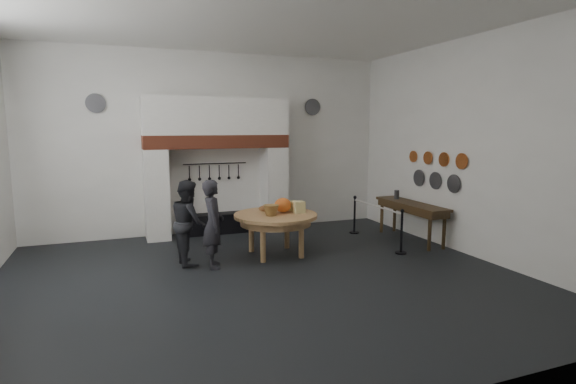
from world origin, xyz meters
name	(u,v)px	position (x,y,z in m)	size (l,w,h in m)	color
floor	(264,279)	(0.00, 0.00, 0.00)	(9.00, 8.00, 0.02)	black
ceiling	(261,13)	(0.00, 0.00, 4.50)	(9.00, 8.00, 0.02)	silver
wall_back	(214,144)	(0.00, 4.00, 2.25)	(9.00, 0.02, 4.50)	silver
wall_front	(402,174)	(0.00, -4.00, 2.25)	(9.00, 0.02, 4.50)	silver
wall_right	(471,147)	(4.50, 0.00, 2.25)	(0.02, 8.00, 4.50)	silver
chimney_pier_left	(157,195)	(-1.48, 3.65, 1.07)	(0.55, 0.70, 2.15)	silver
chimney_pier_right	(274,189)	(1.48, 3.65, 1.07)	(0.55, 0.70, 2.15)	silver
hearth_brick_band	(217,142)	(0.00, 3.65, 2.31)	(3.50, 0.72, 0.32)	#9E442B
chimney_hood	(216,116)	(0.00, 3.65, 2.92)	(3.50, 0.70, 0.90)	silver
iron_range	(218,223)	(0.00, 3.72, 0.25)	(1.90, 0.45, 0.50)	black
utensil_rail	(215,164)	(0.00, 3.92, 1.75)	(0.02, 0.02, 1.60)	black
work_table	(276,215)	(0.71, 1.35, 0.84)	(1.73, 1.73, 0.07)	tan
pumpkin	(283,205)	(0.91, 1.45, 1.03)	(0.36, 0.36, 0.31)	orange
cheese_block_big	(299,207)	(1.21, 1.30, 0.99)	(0.22, 0.22, 0.24)	#CEC27B
cheese_block_small	(293,206)	(1.19, 1.60, 0.97)	(0.18, 0.18, 0.20)	#F4E592
wicker_basket	(271,210)	(0.56, 1.20, 0.98)	(0.32, 0.32, 0.22)	olive
bread_loaf	(266,208)	(0.61, 1.70, 0.94)	(0.31, 0.18, 0.13)	#966335
visitor_near	(213,224)	(-0.68, 0.98, 0.84)	(0.62, 0.40, 1.69)	black
visitor_far	(189,222)	(-1.08, 1.38, 0.83)	(0.81, 0.63, 1.66)	black
side_table	(411,204)	(4.10, 1.37, 0.87)	(0.55, 2.20, 0.06)	#3B2915
pewter_jug	(397,195)	(4.10, 1.97, 1.01)	(0.12, 0.12, 0.22)	#434348
copper_pan_a	(462,161)	(4.46, 0.20, 1.95)	(0.34, 0.34, 0.03)	#C6662D
copper_pan_b	(444,159)	(4.46, 0.75, 1.95)	(0.32, 0.32, 0.03)	#C6662D
copper_pan_c	(428,158)	(4.46, 1.30, 1.95)	(0.30, 0.30, 0.03)	#C6662D
copper_pan_d	(413,156)	(4.46, 1.85, 1.95)	(0.28, 0.28, 0.03)	#C6662D
pewter_plate_left	(454,184)	(4.46, 0.40, 1.45)	(0.40, 0.40, 0.03)	#4C4C51
pewter_plate_mid	(435,181)	(4.46, 1.00, 1.45)	(0.40, 0.40, 0.03)	#4C4C51
pewter_plate_right	(419,178)	(4.46, 1.60, 1.45)	(0.40, 0.40, 0.03)	#4C4C51
pewter_plate_back_left	(96,103)	(-2.70, 3.96, 3.20)	(0.44, 0.44, 0.03)	#4C4C51
pewter_plate_back_right	(313,107)	(2.70, 3.96, 3.20)	(0.44, 0.44, 0.03)	#4C4C51
barrier_post_near	(402,233)	(3.22, 0.48, 0.45)	(0.05, 0.05, 0.90)	black
barrier_post_far	(355,216)	(3.22, 2.48, 0.45)	(0.05, 0.05, 0.90)	black
barrier_rope	(376,206)	(3.22, 1.48, 0.85)	(0.04, 0.04, 2.00)	beige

